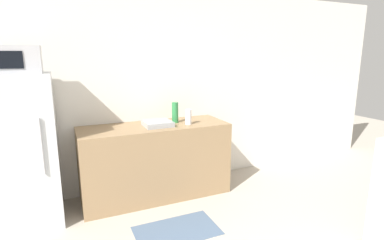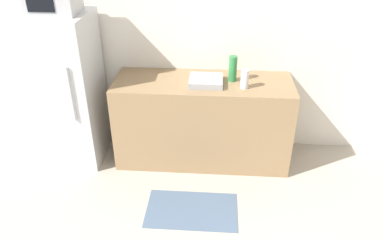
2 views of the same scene
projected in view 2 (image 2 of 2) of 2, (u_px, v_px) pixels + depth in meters
The scene contains 7 objects.
wall_back at pixel (204, 33), 3.88m from camera, with size 8.00×0.06×2.60m, color white.
refrigerator at pixel (69, 90), 3.87m from camera, with size 0.59×0.67×1.58m.
counter at pixel (203, 121), 3.99m from camera, with size 1.81×0.65×0.91m, color #937551.
sink_basin at pixel (206, 81), 3.70m from camera, with size 0.33×0.31×0.06m, color #9EA3A8.
bottle_tall at pixel (233, 69), 3.72m from camera, with size 0.08×0.08×0.26m, color #2D7F42.
bottle_short at pixel (245, 79), 3.59m from camera, with size 0.08×0.08×0.19m, color silver.
kitchen_rug at pixel (192, 210), 3.47m from camera, with size 0.84×0.51×0.01m, color slate.
Camera 2 is at (0.15, -0.39, 2.46)m, focal length 35.00 mm.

